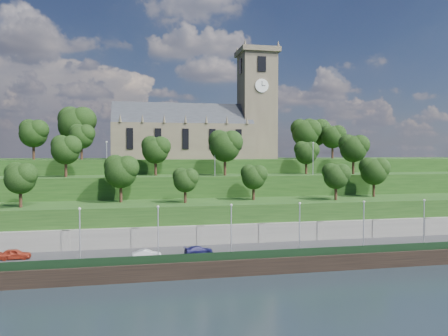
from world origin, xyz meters
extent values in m
plane|color=black|center=(0.00, 0.00, 0.00)|extent=(320.00, 320.00, 0.00)
cube|color=#2D2D30|center=(0.00, 6.00, 1.00)|extent=(160.00, 12.00, 2.00)
cube|color=black|center=(0.00, -0.05, 1.10)|extent=(160.00, 0.50, 2.20)
cube|color=black|center=(0.00, 0.60, 2.60)|extent=(160.00, 0.10, 1.20)
cube|color=slate|center=(0.00, 12.00, 2.50)|extent=(160.00, 2.00, 5.00)
cube|color=slate|center=(-25.00, 11.20, 2.50)|extent=(1.20, 0.60, 5.00)
cube|color=slate|center=(-15.00, 11.20, 2.50)|extent=(1.20, 0.60, 5.00)
cube|color=slate|center=(-5.00, 11.20, 2.50)|extent=(1.20, 0.60, 5.00)
cube|color=slate|center=(5.00, 11.20, 2.50)|extent=(1.20, 0.60, 5.00)
cube|color=slate|center=(15.00, 11.20, 2.50)|extent=(1.20, 0.60, 5.00)
cube|color=slate|center=(25.00, 11.20, 2.50)|extent=(1.20, 0.60, 5.00)
cube|color=slate|center=(35.00, 11.20, 2.50)|extent=(1.20, 0.60, 5.00)
cube|color=#1C3D14|center=(0.00, 18.00, 4.00)|extent=(160.00, 12.00, 8.00)
cube|color=#1C3D14|center=(0.00, 29.00, 6.00)|extent=(160.00, 10.00, 12.00)
cube|color=#1C3D14|center=(0.00, 50.00, 7.50)|extent=(160.00, 32.00, 15.00)
cube|color=brown|center=(-4.00, 46.00, 19.00)|extent=(32.00, 12.00, 8.00)
cube|color=#26292F|center=(-4.00, 46.00, 23.00)|extent=(32.00, 10.18, 10.18)
cone|color=brown|center=(-18.00, 40.00, 23.90)|extent=(0.70, 0.70, 1.80)
cone|color=brown|center=(-13.33, 40.00, 23.90)|extent=(0.70, 0.70, 1.80)
cone|color=brown|center=(-8.67, 40.00, 23.90)|extent=(0.70, 0.70, 1.80)
cone|color=brown|center=(-4.00, 40.00, 23.90)|extent=(0.70, 0.70, 1.80)
cone|color=brown|center=(0.67, 40.00, 23.90)|extent=(0.70, 0.70, 1.80)
cone|color=brown|center=(5.33, 40.00, 23.90)|extent=(0.70, 0.70, 1.80)
cone|color=brown|center=(10.00, 40.00, 23.90)|extent=(0.70, 0.70, 1.80)
cube|color=black|center=(-16.00, 39.92, 19.50)|extent=(1.40, 0.25, 4.50)
cube|color=black|center=(-10.00, 39.92, 19.50)|extent=(1.40, 0.25, 4.50)
cube|color=black|center=(-4.00, 39.92, 19.50)|extent=(1.40, 0.25, 4.50)
cube|color=black|center=(2.00, 39.92, 19.50)|extent=(1.40, 0.25, 4.50)
cube|color=black|center=(8.00, 39.92, 19.50)|extent=(1.40, 0.25, 4.50)
cube|color=brown|center=(14.00, 46.00, 27.50)|extent=(8.00, 8.00, 25.00)
cube|color=brown|center=(14.00, 46.00, 40.60)|extent=(9.20, 9.20, 1.20)
cone|color=brown|center=(10.00, 42.00, 41.80)|extent=(0.80, 0.80, 1.60)
cone|color=brown|center=(10.00, 50.00, 41.80)|extent=(0.80, 0.80, 1.60)
cone|color=brown|center=(18.00, 42.00, 41.80)|extent=(0.80, 0.80, 1.60)
cone|color=brown|center=(18.00, 50.00, 41.80)|extent=(0.80, 0.80, 1.60)
cube|color=black|center=(14.00, 41.92, 37.00)|extent=(2.00, 0.25, 3.50)
cube|color=black|center=(14.00, 50.08, 37.00)|extent=(2.00, 0.25, 3.50)
cube|color=black|center=(9.92, 46.00, 37.00)|extent=(0.25, 2.00, 3.50)
cube|color=black|center=(18.08, 46.00, 37.00)|extent=(0.25, 2.00, 3.50)
cylinder|color=white|center=(14.00, 41.88, 32.00)|extent=(3.20, 0.30, 3.20)
cylinder|color=white|center=(18.12, 46.00, 32.00)|extent=(0.30, 3.20, 3.20)
cube|color=black|center=(14.00, 41.70, 32.50)|extent=(0.12, 0.05, 1.10)
cube|color=black|center=(14.40, 41.70, 32.00)|extent=(0.80, 0.05, 0.12)
cylinder|color=#311C13|center=(-32.30, 16.00, 9.51)|extent=(0.49, 0.49, 3.02)
sphere|color=black|center=(-32.30, 16.00, 12.43)|extent=(4.70, 4.70, 4.70)
sphere|color=black|center=(-31.36, 15.53, 13.13)|extent=(3.52, 3.52, 3.52)
sphere|color=black|center=(-33.12, 16.59, 13.37)|extent=(3.29, 3.29, 3.29)
cylinder|color=#311C13|center=(-17.34, 20.00, 9.75)|extent=(0.52, 0.52, 3.50)
sphere|color=black|center=(-17.34, 20.00, 13.13)|extent=(5.44, 5.44, 5.44)
sphere|color=black|center=(-16.25, 19.46, 13.95)|extent=(4.08, 4.08, 4.08)
sphere|color=black|center=(-18.29, 20.68, 14.22)|extent=(3.81, 3.81, 3.81)
cylinder|color=#311C13|center=(-6.71, 17.00, 9.28)|extent=(0.47, 0.47, 2.56)
sphere|color=black|center=(-6.71, 17.00, 11.75)|extent=(3.98, 3.98, 3.98)
sphere|color=black|center=(-5.92, 16.60, 12.35)|extent=(2.98, 2.98, 2.98)
sphere|color=black|center=(-7.41, 17.50, 12.54)|extent=(2.78, 2.78, 2.78)
cylinder|color=#311C13|center=(5.75, 19.00, 9.37)|extent=(0.48, 0.48, 2.74)
sphere|color=black|center=(5.75, 19.00, 12.01)|extent=(4.26, 4.26, 4.26)
sphere|color=black|center=(6.60, 18.57, 12.65)|extent=(3.19, 3.19, 3.19)
sphere|color=black|center=(5.00, 19.53, 12.86)|extent=(2.98, 2.98, 2.98)
cylinder|color=#311C13|center=(20.11, 16.00, 9.42)|extent=(0.49, 0.49, 2.85)
sphere|color=black|center=(20.11, 16.00, 12.18)|extent=(4.43, 4.43, 4.43)
sphere|color=black|center=(21.00, 15.56, 12.84)|extent=(3.32, 3.32, 3.32)
sphere|color=black|center=(19.33, 16.55, 13.06)|extent=(3.10, 3.10, 3.10)
cylinder|color=#311C13|center=(29.91, 20.00, 9.63)|extent=(0.51, 0.51, 3.26)
sphere|color=black|center=(29.91, 20.00, 12.79)|extent=(5.08, 5.08, 5.08)
sphere|color=black|center=(30.92, 19.49, 13.55)|extent=(3.81, 3.81, 3.81)
sphere|color=black|center=(29.02, 20.63, 13.80)|extent=(3.55, 3.55, 3.55)
cylinder|color=#311C13|center=(-27.38, 28.00, 13.66)|extent=(0.51, 0.51, 3.33)
sphere|color=black|center=(-27.38, 28.00, 16.88)|extent=(5.17, 5.17, 5.17)
sphere|color=black|center=(-26.35, 27.48, 17.66)|extent=(3.88, 3.88, 3.88)
sphere|color=black|center=(-28.29, 28.65, 17.91)|extent=(3.62, 3.62, 3.62)
cylinder|color=#311C13|center=(-11.03, 30.00, 13.67)|extent=(0.51, 0.51, 3.34)
sphere|color=black|center=(-11.03, 30.00, 16.89)|extent=(5.19, 5.19, 5.19)
sphere|color=black|center=(-9.99, 29.48, 17.67)|extent=(3.89, 3.89, 3.89)
sphere|color=black|center=(-11.94, 30.65, 17.93)|extent=(3.63, 3.63, 3.63)
cylinder|color=#311C13|center=(2.18, 27.00, 13.92)|extent=(0.53, 0.53, 3.84)
sphere|color=black|center=(2.18, 27.00, 17.63)|extent=(5.98, 5.98, 5.98)
sphere|color=black|center=(3.38, 26.40, 18.53)|extent=(4.48, 4.48, 4.48)
sphere|color=black|center=(1.14, 27.75, 18.83)|extent=(4.18, 4.18, 4.18)
cylinder|color=#311C13|center=(19.79, 29.00, 13.48)|extent=(0.49, 0.49, 2.96)
sphere|color=black|center=(19.79, 29.00, 16.33)|extent=(4.60, 4.60, 4.60)
sphere|color=black|center=(20.71, 28.54, 17.02)|extent=(3.45, 3.45, 3.45)
sphere|color=black|center=(18.98, 29.57, 17.25)|extent=(3.22, 3.22, 3.22)
cylinder|color=#311C13|center=(29.32, 27.00, 13.78)|extent=(0.52, 0.52, 3.57)
sphere|color=black|center=(29.32, 27.00, 17.23)|extent=(5.55, 5.55, 5.55)
sphere|color=black|center=(30.43, 26.45, 18.06)|extent=(4.16, 4.16, 4.16)
sphere|color=black|center=(28.35, 27.69, 18.34)|extent=(3.88, 3.88, 3.88)
cylinder|color=#311C13|center=(-35.84, 42.00, 16.84)|extent=(0.52, 0.52, 3.68)
sphere|color=black|center=(-35.84, 42.00, 20.39)|extent=(5.72, 5.72, 5.72)
sphere|color=black|center=(-34.70, 41.43, 21.25)|extent=(4.29, 4.29, 4.29)
sphere|color=black|center=(-36.85, 42.71, 21.54)|extent=(4.00, 4.00, 4.00)
cylinder|color=#311C13|center=(-27.98, 48.00, 17.59)|extent=(0.59, 0.59, 5.17)
sphere|color=black|center=(-27.98, 48.00, 22.59)|extent=(8.05, 8.05, 8.05)
sphere|color=black|center=(-26.37, 47.20, 23.79)|extent=(6.03, 6.03, 6.03)
sphere|color=black|center=(-29.39, 49.01, 24.20)|extent=(5.63, 5.63, 5.63)
cylinder|color=#311C13|center=(-25.95, 40.00, 16.62)|extent=(0.50, 0.50, 3.25)
sphere|color=black|center=(-25.95, 40.00, 19.76)|extent=(5.05, 5.05, 5.05)
sphere|color=black|center=(-24.94, 39.50, 20.52)|extent=(3.79, 3.79, 3.79)
sphere|color=black|center=(-26.83, 40.63, 20.77)|extent=(3.53, 3.53, 3.53)
cylinder|color=#311C13|center=(24.86, 42.00, 17.05)|extent=(0.54, 0.54, 4.10)
sphere|color=black|center=(24.86, 42.00, 21.01)|extent=(6.37, 6.37, 6.37)
sphere|color=black|center=(26.14, 41.36, 21.97)|extent=(4.78, 4.78, 4.78)
sphere|color=black|center=(23.75, 42.80, 22.28)|extent=(4.46, 4.46, 4.46)
cylinder|color=#311C13|center=(30.65, 50.00, 17.22)|extent=(0.56, 0.56, 4.45)
sphere|color=black|center=(30.65, 50.00, 21.53)|extent=(6.92, 6.92, 6.92)
sphere|color=black|center=(32.04, 49.31, 22.56)|extent=(5.19, 5.19, 5.19)
sphere|color=black|center=(29.44, 50.87, 22.91)|extent=(4.85, 4.85, 4.85)
cylinder|color=#311C13|center=(32.79, 44.00, 16.80)|extent=(0.52, 0.52, 3.59)
sphere|color=black|center=(32.79, 44.00, 20.27)|extent=(5.59, 5.59, 5.59)
sphere|color=black|center=(33.91, 43.44, 21.11)|extent=(4.19, 4.19, 4.19)
sphere|color=black|center=(31.81, 44.70, 21.39)|extent=(3.91, 3.91, 3.91)
cylinder|color=#B2B2B7|center=(-22.00, 2.50, 5.56)|extent=(0.16, 0.16, 7.12)
sphere|color=silver|center=(-22.00, 2.50, 9.24)|extent=(0.36, 0.36, 0.36)
cylinder|color=#B2B2B7|center=(-12.00, 2.50, 5.56)|extent=(0.16, 0.16, 7.12)
sphere|color=silver|center=(-12.00, 2.50, 9.24)|extent=(0.36, 0.36, 0.36)
cylinder|color=#B2B2B7|center=(-2.00, 2.50, 5.56)|extent=(0.16, 0.16, 7.12)
sphere|color=silver|center=(-2.00, 2.50, 9.24)|extent=(0.36, 0.36, 0.36)
cylinder|color=#B2B2B7|center=(8.00, 2.50, 5.56)|extent=(0.16, 0.16, 7.12)
sphere|color=silver|center=(8.00, 2.50, 9.24)|extent=(0.36, 0.36, 0.36)
cylinder|color=#B2B2B7|center=(18.00, 2.50, 5.56)|extent=(0.16, 0.16, 7.12)
sphere|color=silver|center=(18.00, 2.50, 9.24)|extent=(0.36, 0.36, 0.36)
cylinder|color=#B2B2B7|center=(28.00, 2.50, 5.56)|extent=(0.16, 0.16, 7.12)
sphere|color=silver|center=(28.00, 2.50, 9.24)|extent=(0.36, 0.36, 0.36)
cylinder|color=#B2B2B7|center=(-20.00, 26.00, 15.13)|extent=(0.16, 0.16, 6.27)
sphere|color=silver|center=(-20.00, 26.00, 18.39)|extent=(0.36, 0.36, 0.36)
cylinder|color=#B2B2B7|center=(0.00, 26.00, 15.13)|extent=(0.16, 0.16, 6.27)
sphere|color=silver|center=(0.00, 26.00, 18.39)|extent=(0.36, 0.36, 0.36)
cylinder|color=#B2B2B7|center=(20.00, 26.00, 15.13)|extent=(0.16, 0.16, 6.27)
sphere|color=silver|center=(20.00, 26.00, 18.39)|extent=(0.36, 0.36, 0.36)
imported|color=maroon|center=(-31.05, 7.19, 2.71)|extent=(4.17, 1.74, 1.41)
imported|color=silver|center=(-13.48, 3.58, 2.64)|extent=(3.92, 1.39, 1.29)
imported|color=#181751|center=(-6.19, 5.03, 2.60)|extent=(4.34, 2.35, 1.19)
camera|label=1|loc=(-14.99, -55.95, 16.46)|focal=35.00mm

